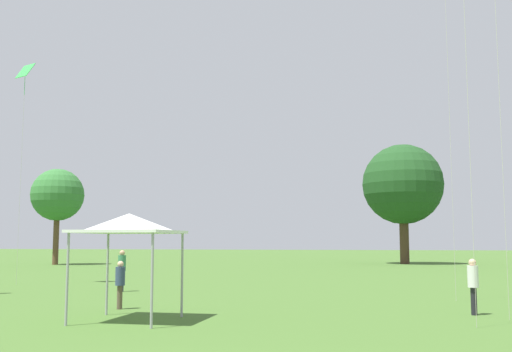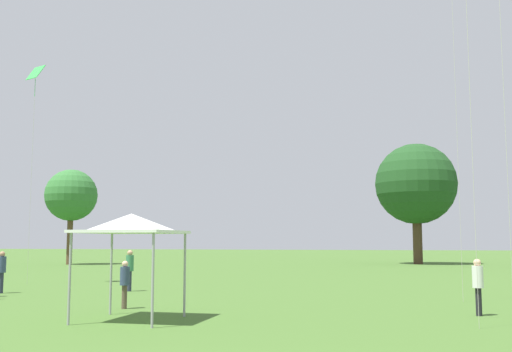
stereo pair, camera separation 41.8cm
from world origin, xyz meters
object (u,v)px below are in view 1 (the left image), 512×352
(person_standing_1, at_px, (122,267))
(distant_tree_2, at_px, (58,195))
(person_standing_2, at_px, (473,281))
(person_standing_0, at_px, (120,280))
(kite_2, at_px, (25,78))
(canopy_tent, at_px, (129,224))
(distant_tree_1, at_px, (403,185))

(person_standing_1, bearing_deg, distant_tree_2, -106.04)
(person_standing_1, bearing_deg, person_standing_2, 106.60)
(person_standing_0, distance_m, kite_2, 16.49)
(person_standing_1, bearing_deg, person_standing_0, 62.83)
(person_standing_1, height_order, canopy_tent, canopy_tent)
(person_standing_0, height_order, distant_tree_2, distant_tree_2)
(kite_2, xyz_separation_m, distant_tree_2, (-11.98, 24.64, -4.14))
(person_standing_0, xyz_separation_m, person_standing_2, (11.10, 0.62, 0.08))
(person_standing_0, height_order, distant_tree_1, distant_tree_1)
(person_standing_2, height_order, kite_2, kite_2)
(person_standing_1, xyz_separation_m, distant_tree_1, (13.75, 35.90, 6.72))
(canopy_tent, height_order, kite_2, kite_2)
(person_standing_1, xyz_separation_m, kite_2, (-6.86, 2.64, 9.65))
(person_standing_0, height_order, person_standing_2, person_standing_2)
(canopy_tent, bearing_deg, kite_2, 133.26)
(person_standing_1, distance_m, kite_2, 12.13)
(person_standing_2, xyz_separation_m, distant_tree_2, (-32.74, 33.10, 5.59))
(person_standing_2, relative_size, distant_tree_1, 0.14)
(distant_tree_1, bearing_deg, distant_tree_2, -165.18)
(distant_tree_2, bearing_deg, person_standing_0, -57.31)
(canopy_tent, distance_m, kite_2, 18.08)
(person_standing_0, distance_m, distant_tree_2, 40.46)
(kite_2, bearing_deg, person_standing_2, 45.34)
(person_standing_1, relative_size, distant_tree_1, 0.15)
(person_standing_2, distance_m, canopy_tent, 10.36)
(kite_2, height_order, distant_tree_2, kite_2)
(distant_tree_1, bearing_deg, person_standing_0, -104.50)
(canopy_tent, bearing_deg, person_standing_0, 117.89)
(person_standing_1, bearing_deg, canopy_tent, 64.16)
(distant_tree_1, bearing_deg, person_standing_2, -89.80)
(distant_tree_1, height_order, distant_tree_2, distant_tree_1)
(person_standing_2, bearing_deg, distant_tree_1, 141.93)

